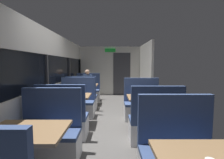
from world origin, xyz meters
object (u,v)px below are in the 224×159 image
object	(u,v)px
bench_mid_window_facing_end	(63,122)
dining_table_rear_aisle	(147,101)
dining_table_far_window	(85,87)
bench_mid_window_facing_entry	(77,105)
seated_passenger	(87,88)
dining_table_near_window	(26,138)
bench_rear_aisle_facing_end	(154,125)
bench_far_window_facing_entry	(88,92)
bench_front_aisle_facing_entry	(178,159)
bench_near_window_facing_entry	(49,138)
dining_table_mid_window	(71,99)
bench_rear_aisle_facing_entry	(142,107)
bench_far_window_facing_end	(82,99)

from	to	relation	value
bench_mid_window_facing_end	dining_table_rear_aisle	size ratio (longest dim) A/B	1.22
dining_table_far_window	bench_mid_window_facing_end	bearing A→B (deg)	-90.00
bench_mid_window_facing_entry	seated_passenger	world-z (taller)	seated_passenger
dining_table_near_window	bench_mid_window_facing_end	bearing A→B (deg)	90.00
dining_table_far_window	dining_table_near_window	bearing A→B (deg)	-90.00
bench_mid_window_facing_entry	bench_rear_aisle_facing_end	size ratio (longest dim) A/B	1.00
dining_table_near_window	bench_rear_aisle_facing_end	xyz separation A→B (m)	(1.79, 1.26, -0.31)
dining_table_far_window	dining_table_rear_aisle	bearing A→B (deg)	-52.80
dining_table_near_window	seated_passenger	distance (m)	4.94
bench_mid_window_facing_end	seated_passenger	size ratio (longest dim) A/B	0.87
bench_far_window_facing_entry	bench_front_aisle_facing_entry	world-z (taller)	same
bench_near_window_facing_entry	dining_table_mid_window	world-z (taller)	bench_near_window_facing_entry
bench_rear_aisle_facing_end	seated_passenger	xyz separation A→B (m)	(-1.79, 3.68, 0.21)
dining_table_rear_aisle	bench_rear_aisle_facing_entry	bearing A→B (deg)	90.00
bench_rear_aisle_facing_end	bench_near_window_facing_entry	bearing A→B (deg)	-162.65
bench_rear_aisle_facing_entry	seated_passenger	distance (m)	2.91
bench_near_window_facing_entry	seated_passenger	world-z (taller)	seated_passenger
bench_front_aisle_facing_entry	bench_rear_aisle_facing_entry	bearing A→B (deg)	90.00
bench_mid_window_facing_entry	bench_rear_aisle_facing_end	xyz separation A→B (m)	(1.79, -1.60, 0.00)
bench_near_window_facing_entry	dining_table_rear_aisle	size ratio (longest dim) A/B	1.22
bench_rear_aisle_facing_end	dining_table_mid_window	bearing A→B (deg)	153.32
bench_near_window_facing_entry	bench_rear_aisle_facing_entry	size ratio (longest dim) A/B	1.00
dining_table_rear_aisle	bench_front_aisle_facing_entry	bearing A→B (deg)	-90.00
bench_mid_window_facing_end	bench_rear_aisle_facing_entry	size ratio (longest dim) A/B	1.00
bench_far_window_facing_entry	bench_front_aisle_facing_entry	distance (m)	5.23
bench_front_aisle_facing_entry	bench_rear_aisle_facing_end	world-z (taller)	same
bench_front_aisle_facing_entry	bench_rear_aisle_facing_entry	world-z (taller)	same
dining_table_mid_window	bench_rear_aisle_facing_entry	size ratio (longest dim) A/B	0.82
bench_far_window_facing_end	bench_mid_window_facing_entry	bearing A→B (deg)	-90.00
dining_table_mid_window	bench_mid_window_facing_end	xyz separation A→B (m)	(0.00, -0.70, -0.31)
bench_rear_aisle_facing_entry	dining_table_far_window	bearing A→B (deg)	137.18
bench_rear_aisle_facing_entry	seated_passenger	xyz separation A→B (m)	(-1.79, 2.29, 0.21)
bench_far_window_facing_end	bench_rear_aisle_facing_entry	xyz separation A→B (m)	(1.79, -0.96, 0.00)
bench_far_window_facing_entry	bench_front_aisle_facing_entry	bearing A→B (deg)	-69.99
dining_table_mid_window	bench_rear_aisle_facing_end	world-z (taller)	bench_rear_aisle_facing_end
dining_table_rear_aisle	seated_passenger	world-z (taller)	seated_passenger
bench_mid_window_facing_end	dining_table_far_window	size ratio (longest dim) A/B	1.22
bench_far_window_facing_end	bench_mid_window_facing_end	bearing A→B (deg)	-90.00
dining_table_mid_window	dining_table_rear_aisle	xyz separation A→B (m)	(1.79, -0.20, 0.00)
bench_front_aisle_facing_entry	seated_passenger	bearing A→B (deg)	110.28
bench_far_window_facing_entry	seated_passenger	xyz separation A→B (m)	(0.00, -0.07, 0.21)
bench_near_window_facing_entry	dining_table_mid_window	xyz separation A→B (m)	(0.00, 1.46, 0.31)
dining_table_far_window	bench_rear_aisle_facing_end	distance (m)	3.56
dining_table_far_window	dining_table_rear_aisle	world-z (taller)	same
bench_mid_window_facing_entry	bench_front_aisle_facing_entry	size ratio (longest dim) A/B	1.00
bench_far_window_facing_end	bench_near_window_facing_entry	bearing A→B (deg)	-90.00
dining_table_near_window	seated_passenger	xyz separation A→B (m)	(0.00, 4.94, -0.10)
dining_table_near_window	bench_near_window_facing_entry	world-z (taller)	bench_near_window_facing_entry
bench_near_window_facing_entry	seated_passenger	distance (m)	4.25
dining_table_rear_aisle	dining_table_mid_window	bearing A→B (deg)	173.62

